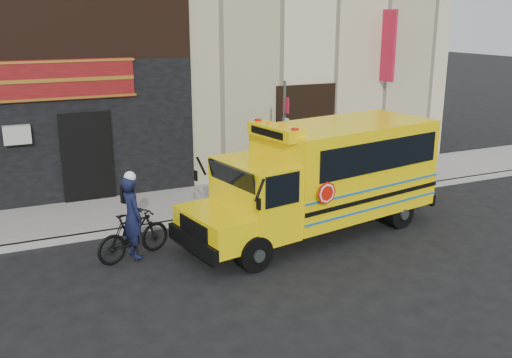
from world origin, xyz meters
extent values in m
plane|color=black|center=(0.00, 0.00, 0.00)|extent=(120.00, 120.00, 0.00)
cube|color=#999994|center=(0.00, 2.60, 0.07)|extent=(40.00, 0.20, 0.15)
cube|color=slate|center=(0.00, 4.10, 0.07)|extent=(40.00, 3.00, 0.15)
cube|color=black|center=(-5.00, 5.55, 2.15)|extent=(10.00, 0.30, 4.00)
cube|color=black|center=(-5.00, 5.55, 5.65)|extent=(10.00, 0.28, 3.00)
cube|color=#510D0B|center=(-5.00, 5.38, 3.65)|extent=(6.50, 0.12, 1.10)
cube|color=black|center=(-3.20, 5.40, 1.40)|extent=(1.30, 0.10, 2.50)
cube|color=#B81532|center=(7.00, 5.15, 4.35)|extent=(0.10, 0.70, 2.40)
cylinder|color=black|center=(-0.70, -0.77, 0.40)|extent=(0.84, 0.42, 0.80)
cylinder|color=black|center=(-1.05, 1.10, 0.40)|extent=(0.84, 0.42, 0.80)
cylinder|color=black|center=(3.82, 0.07, 0.40)|extent=(0.84, 0.42, 0.80)
cylinder|color=black|center=(3.47, 1.94, 0.40)|extent=(0.84, 0.42, 0.80)
cube|color=yellow|center=(-1.32, 0.08, 0.80)|extent=(1.35, 2.15, 0.70)
cube|color=black|center=(-1.86, -0.02, 0.55)|extent=(0.49, 2.04, 0.35)
cube|color=yellow|center=(-0.24, 0.28, 1.30)|extent=(1.56, 2.28, 1.70)
cube|color=black|center=(-0.80, 0.18, 1.70)|extent=(0.39, 1.78, 0.90)
cube|color=yellow|center=(2.56, 0.80, 1.62)|extent=(4.83, 2.99, 2.25)
cube|color=black|center=(4.81, 1.22, 0.55)|extent=(0.52, 2.18, 0.30)
cube|color=black|center=(2.87, -0.27, 2.10)|extent=(3.84, 0.75, 0.75)
cube|color=yellow|center=(0.35, 0.39, 2.78)|extent=(0.78, 1.66, 0.28)
cylinder|color=red|center=(1.03, -0.80, 1.55)|extent=(0.52, 0.12, 0.52)
cylinder|color=#454D48|center=(2.00, 3.15, 1.79)|extent=(0.08, 0.08, 3.59)
cube|color=#B81532|center=(2.00, 3.07, 2.92)|extent=(0.04, 0.31, 0.45)
cube|color=white|center=(2.00, 3.07, 2.35)|extent=(0.04, 0.31, 0.39)
imported|color=black|center=(-2.92, 1.00, 0.55)|extent=(1.91, 1.11, 1.11)
imported|color=black|center=(-2.92, 0.98, 0.95)|extent=(0.59, 0.77, 1.89)
camera|label=1|loc=(-5.39, -11.12, 5.32)|focal=40.00mm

